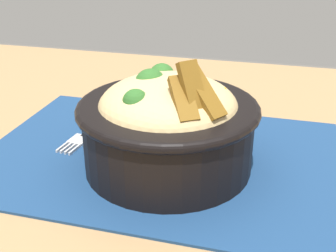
% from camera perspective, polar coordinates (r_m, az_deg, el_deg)
% --- Properties ---
extents(table, '(1.29, 0.80, 0.76)m').
position_cam_1_polar(table, '(0.58, 0.33, -9.73)').
color(table, '#99754C').
rests_on(table, ground_plane).
extents(placemat, '(0.43, 0.30, 0.00)m').
position_cam_1_polar(placemat, '(0.52, -1.01, -3.96)').
color(placemat, navy).
rests_on(placemat, table).
extents(bowl, '(0.20, 0.20, 0.14)m').
position_cam_1_polar(bowl, '(0.48, -0.03, 0.48)').
color(bowl, black).
rests_on(bowl, placemat).
extents(fork, '(0.03, 0.12, 0.00)m').
position_cam_1_polar(fork, '(0.58, -10.76, -1.08)').
color(fork, '#B7B7B7').
rests_on(fork, placemat).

